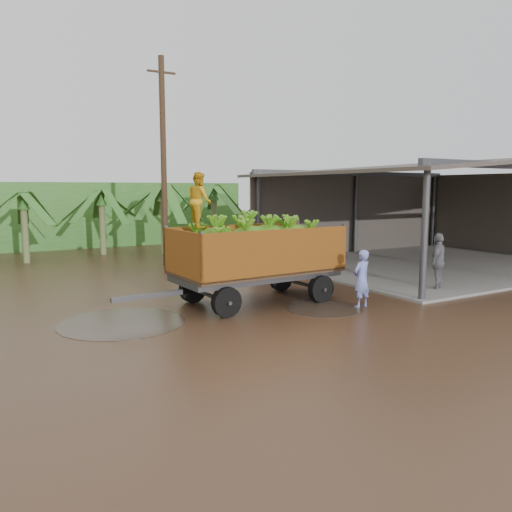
{
  "coord_description": "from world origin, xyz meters",
  "views": [
    {
      "loc": [
        -6.02,
        -13.58,
        3.27
      ],
      "look_at": [
        1.36,
        -0.87,
        1.28
      ],
      "focal_mm": 35.0,
      "sensor_mm": 36.0,
      "label": 1
    }
  ],
  "objects_px": {
    "man_blue": "(362,279)",
    "utility_pole": "(164,162)",
    "banana_trailer": "(256,253)",
    "man_grey": "(438,262)"
  },
  "relations": [
    {
      "from": "man_blue",
      "to": "utility_pole",
      "type": "xyz_separation_m",
      "value": [
        -2.02,
        10.03,
        3.57
      ]
    },
    {
      "from": "banana_trailer",
      "to": "utility_pole",
      "type": "bearing_deg",
      "value": 85.83
    },
    {
      "from": "man_grey",
      "to": "utility_pole",
      "type": "height_order",
      "value": "utility_pole"
    },
    {
      "from": "banana_trailer",
      "to": "man_blue",
      "type": "distance_m",
      "value": 3.04
    },
    {
      "from": "banana_trailer",
      "to": "man_grey",
      "type": "xyz_separation_m",
      "value": [
        5.86,
        -1.51,
        -0.49
      ]
    },
    {
      "from": "man_blue",
      "to": "man_grey",
      "type": "xyz_separation_m",
      "value": [
        3.63,
        0.46,
        0.13
      ]
    },
    {
      "from": "utility_pole",
      "to": "banana_trailer",
      "type": "bearing_deg",
      "value": -91.51
    },
    {
      "from": "banana_trailer",
      "to": "man_grey",
      "type": "height_order",
      "value": "banana_trailer"
    },
    {
      "from": "man_blue",
      "to": "utility_pole",
      "type": "relative_size",
      "value": 0.19
    },
    {
      "from": "utility_pole",
      "to": "man_grey",
      "type": "bearing_deg",
      "value": -59.42
    }
  ]
}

